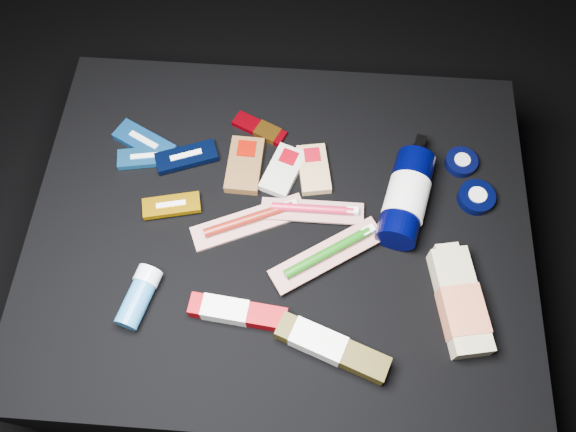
# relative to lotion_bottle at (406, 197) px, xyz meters

# --- Properties ---
(ground) EXTENTS (3.00, 3.00, 0.00)m
(ground) POSITION_rel_lotion_bottle_xyz_m (-0.24, -0.06, -0.44)
(ground) COLOR black
(ground) RESTS_ON ground
(cloth_table) EXTENTS (0.98, 0.78, 0.40)m
(cloth_table) POSITION_rel_lotion_bottle_xyz_m (-0.24, -0.06, -0.24)
(cloth_table) COLOR black
(cloth_table) RESTS_ON ground
(luna_bar_0) EXTENTS (0.14, 0.10, 0.02)m
(luna_bar_0) POSITION_rel_lotion_bottle_xyz_m (-0.54, 0.11, -0.03)
(luna_bar_0) COLOR blue
(luna_bar_0) RESTS_ON cloth_table
(luna_bar_1) EXTENTS (0.12, 0.06, 0.02)m
(luna_bar_1) POSITION_rel_lotion_bottle_xyz_m (-0.53, 0.07, -0.03)
(luna_bar_1) COLOR #1A61A5
(luna_bar_1) RESTS_ON cloth_table
(luna_bar_2) EXTENTS (0.13, 0.09, 0.02)m
(luna_bar_2) POSITION_rel_lotion_bottle_xyz_m (-0.44, 0.08, -0.03)
(luna_bar_2) COLOR black
(luna_bar_2) RESTS_ON cloth_table
(luna_bar_3) EXTENTS (0.12, 0.07, 0.01)m
(luna_bar_3) POSITION_rel_lotion_bottle_xyz_m (-0.46, -0.04, -0.02)
(luna_bar_3) COLOR #CF8C04
(luna_bar_3) RESTS_ON cloth_table
(clif_bar_0) EXTENTS (0.07, 0.13, 0.02)m
(clif_bar_0) POSITION_rel_lotion_bottle_xyz_m (-0.32, 0.07, -0.03)
(clif_bar_0) COLOR brown
(clif_bar_0) RESTS_ON cloth_table
(clif_bar_1) EXTENTS (0.09, 0.13, 0.02)m
(clif_bar_1) POSITION_rel_lotion_bottle_xyz_m (-0.24, 0.06, -0.03)
(clif_bar_1) COLOR #B5B4AD
(clif_bar_1) RESTS_ON cloth_table
(clif_bar_2) EXTENTS (0.08, 0.12, 0.02)m
(clif_bar_2) POSITION_rel_lotion_bottle_xyz_m (-0.18, 0.07, -0.03)
(clif_bar_2) COLOR tan
(clif_bar_2) RESTS_ON cloth_table
(power_bar) EXTENTS (0.12, 0.08, 0.01)m
(power_bar) POSITION_rel_lotion_bottle_xyz_m (-0.30, 0.16, -0.03)
(power_bar) COLOR #8C000B
(power_bar) RESTS_ON cloth_table
(lotion_bottle) EXTENTS (0.12, 0.25, 0.08)m
(lotion_bottle) POSITION_rel_lotion_bottle_xyz_m (0.00, 0.00, 0.00)
(lotion_bottle) COLOR black
(lotion_bottle) RESTS_ON cloth_table
(cream_tin_upper) EXTENTS (0.07, 0.07, 0.02)m
(cream_tin_upper) POSITION_rel_lotion_bottle_xyz_m (0.12, 0.11, -0.03)
(cream_tin_upper) COLOR black
(cream_tin_upper) RESTS_ON cloth_table
(cream_tin_lower) EXTENTS (0.07, 0.07, 0.02)m
(cream_tin_lower) POSITION_rel_lotion_bottle_xyz_m (0.14, 0.03, -0.03)
(cream_tin_lower) COLOR black
(cream_tin_lower) RESTS_ON cloth_table
(bodywash_bottle) EXTENTS (0.10, 0.21, 0.04)m
(bodywash_bottle) POSITION_rel_lotion_bottle_xyz_m (0.10, -0.20, -0.02)
(bodywash_bottle) COLOR tan
(bodywash_bottle) RESTS_ON cloth_table
(deodorant_stick) EXTENTS (0.07, 0.12, 0.05)m
(deodorant_stick) POSITION_rel_lotion_bottle_xyz_m (-0.48, -0.23, -0.02)
(deodorant_stick) COLOR #2266A0
(deodorant_stick) RESTS_ON cloth_table
(toothbrush_pack_0) EXTENTS (0.23, 0.14, 0.03)m
(toothbrush_pack_0) POSITION_rel_lotion_bottle_xyz_m (-0.30, -0.06, -0.03)
(toothbrush_pack_0) COLOR beige
(toothbrush_pack_0) RESTS_ON cloth_table
(toothbrush_pack_1) EXTENTS (0.20, 0.05, 0.02)m
(toothbrush_pack_1) POSITION_rel_lotion_bottle_xyz_m (-0.18, -0.03, -0.02)
(toothbrush_pack_1) COLOR beige
(toothbrush_pack_1) RESTS_ON cloth_table
(toothbrush_pack_2) EXTENTS (0.22, 0.17, 0.03)m
(toothbrush_pack_2) POSITION_rel_lotion_bottle_xyz_m (-0.14, -0.12, -0.02)
(toothbrush_pack_2) COLOR #A8A39D
(toothbrush_pack_2) RESTS_ON cloth_table
(toothpaste_carton_red) EXTENTS (0.18, 0.06, 0.03)m
(toothpaste_carton_red) POSITION_rel_lotion_bottle_xyz_m (-0.31, -0.24, -0.02)
(toothpaste_carton_red) COLOR #810006
(toothpaste_carton_red) RESTS_ON cloth_table
(toothpaste_carton_green) EXTENTS (0.20, 0.11, 0.04)m
(toothpaste_carton_green) POSITION_rel_lotion_bottle_xyz_m (-0.14, -0.29, -0.01)
(toothpaste_carton_green) COLOR #382F0D
(toothpaste_carton_green) RESTS_ON cloth_table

